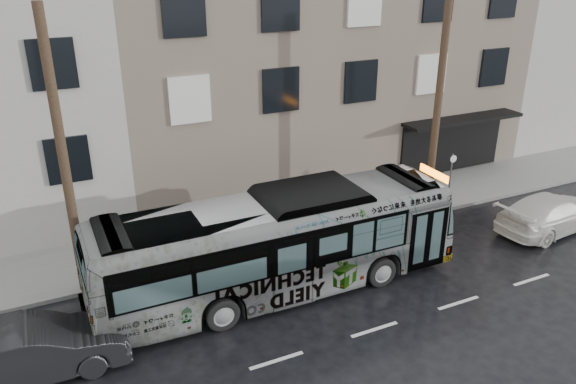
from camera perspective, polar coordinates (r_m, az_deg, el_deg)
name	(u,v)px	position (r m, az deg, el deg)	size (l,w,h in m)	color
ground	(333,288)	(19.08, 4.56, -9.69)	(120.00, 120.00, 0.00)	black
sidewalk	(273,226)	(22.84, -1.55, -3.52)	(90.00, 3.60, 0.15)	gray
building_taupe	(298,53)	(29.99, 1.05, 13.89)	(20.00, 12.00, 11.00)	#76675B
building_filler	(560,25)	(41.94, 25.88, 15.04)	(18.00, 12.00, 12.00)	#B2AFA8
utility_pole_front	(438,108)	(23.26, 14.96, 8.25)	(0.30, 0.30, 9.00)	#4B3825
utility_pole_rear	(63,160)	(18.01, -21.85, 3.07)	(0.30, 0.30, 9.00)	#4B3825
sign_post	(450,181)	(24.96, 16.13, 1.12)	(0.06, 0.06, 2.40)	slate
bus	(277,244)	(18.10, -1.10, -5.32)	(2.85, 12.19, 3.40)	#B2B2B2
white_sedan	(551,213)	(24.80, 25.18, -1.92)	(2.08, 5.12, 1.48)	silver
dark_sedan	(32,351)	(16.56, -24.53, -14.44)	(1.67, 4.79, 1.58)	black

